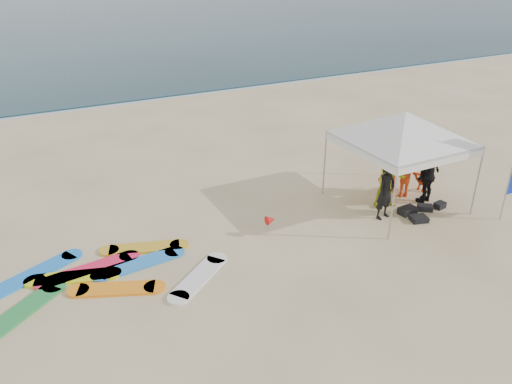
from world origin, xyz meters
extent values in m
plane|color=beige|center=(0.00, 0.00, 0.00)|extent=(120.00, 120.00, 0.00)
cube|color=#0C2633|center=(0.00, 60.00, 0.04)|extent=(160.00, 84.00, 0.08)
cube|color=silver|center=(0.00, 18.20, 0.00)|extent=(160.00, 1.20, 0.01)
imported|color=black|center=(3.95, 1.38, 0.91)|extent=(0.73, 0.55, 1.81)
imported|color=gold|center=(4.56, 1.87, 0.97)|extent=(1.11, 0.97, 1.94)
imported|color=red|center=(5.54, 2.25, 0.78)|extent=(1.15, 0.93, 1.55)
imported|color=black|center=(5.89, 1.59, 0.95)|extent=(1.19, 0.71, 1.90)
imported|color=red|center=(5.25, 2.68, 0.81)|extent=(0.83, 0.58, 1.61)
imported|color=#FF5C16|center=(6.40, 2.26, 0.45)|extent=(0.33, 0.86, 0.91)
cylinder|color=#A5A5A8|center=(3.22, 3.62, 1.12)|extent=(0.05, 0.05, 2.23)
cylinder|color=#A5A5A8|center=(6.57, 3.62, 1.12)|extent=(0.05, 0.05, 2.23)
cylinder|color=#A5A5A8|center=(3.22, 0.28, 1.12)|extent=(0.05, 0.05, 2.23)
cylinder|color=#A5A5A8|center=(6.57, 0.28, 1.12)|extent=(0.05, 0.05, 2.23)
cube|color=white|center=(4.90, 0.28, 2.11)|extent=(3.45, 0.02, 0.24)
cube|color=white|center=(4.90, 3.62, 2.11)|extent=(3.45, 0.02, 0.24)
cube|color=white|center=(3.22, 1.95, 2.11)|extent=(0.02, 3.45, 0.24)
cube|color=white|center=(6.57, 1.95, 2.11)|extent=(0.02, 3.45, 0.24)
pyramid|color=white|center=(4.90, 1.95, 3.12)|extent=(4.73, 4.73, 0.89)
cylinder|color=#A5A5A8|center=(0.21, 2.05, 0.30)|extent=(0.02, 0.02, 0.60)
cone|color=red|center=(0.33, 2.05, 0.50)|extent=(0.28, 0.28, 0.28)
cube|color=black|center=(4.79, 1.21, 0.11)|extent=(0.58, 0.39, 0.22)
cube|color=black|center=(5.46, 1.12, 0.09)|extent=(0.55, 0.51, 0.18)
cube|color=black|center=(4.77, 0.68, 0.08)|extent=(0.59, 0.52, 0.16)
cube|color=black|center=(5.99, 1.02, 0.10)|extent=(0.40, 0.31, 0.20)
cube|color=white|center=(-2.34, 1.00, 0.04)|extent=(1.81, 1.55, 0.07)
cube|color=#F41C4B|center=(-4.75, 2.62, 0.04)|extent=(2.25, 0.81, 0.07)
cube|color=#297FDE|center=(-3.52, 2.29, 0.04)|extent=(2.09, 0.73, 0.07)
cube|color=#268B3E|center=(-6.45, 1.63, 0.04)|extent=(1.91, 1.66, 0.07)
cube|color=#1B7BE9|center=(-6.13, 3.03, 0.04)|extent=(2.41, 1.50, 0.07)
cube|color=orange|center=(-4.31, 1.47, 0.04)|extent=(1.91, 1.21, 0.07)
cube|color=gold|center=(-3.17, 2.99, 0.04)|extent=(1.99, 1.11, 0.07)
cube|color=yellow|center=(-5.17, 2.45, 0.04)|extent=(1.94, 1.06, 0.07)
camera|label=1|loc=(-5.83, -8.94, 7.52)|focal=35.00mm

